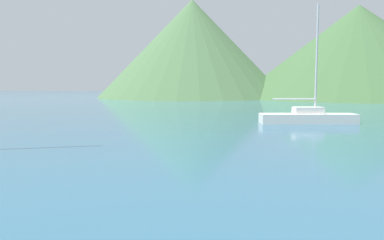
% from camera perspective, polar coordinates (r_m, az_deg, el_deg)
% --- Properties ---
extents(sailboat_inner, '(5.92, 3.24, 7.17)m').
position_cam_1_polar(sailboat_inner, '(23.92, 17.24, 0.53)').
color(sailboat_inner, white).
rests_on(sailboat_inner, ground_plane).
extents(hill_west, '(34.82, 34.82, 17.97)m').
position_cam_1_polar(hill_west, '(70.74, 0.04, 10.79)').
color(hill_west, '#476B42').
rests_on(hill_west, ground_plane).
extents(hill_central, '(42.02, 42.02, 16.11)m').
position_cam_1_polar(hill_central, '(72.26, 23.90, 9.48)').
color(hill_central, '#3D6038').
rests_on(hill_central, ground_plane).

